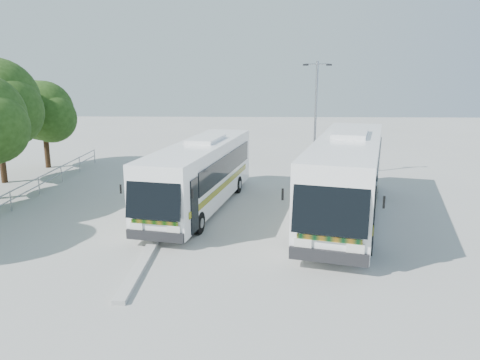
{
  "coord_description": "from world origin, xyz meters",
  "views": [
    {
      "loc": [
        1.54,
        -18.07,
        6.55
      ],
      "look_at": [
        0.94,
        2.31,
        1.77
      ],
      "focal_mm": 35.0,
      "sensor_mm": 36.0,
      "label": 1
    }
  ],
  "objects_px": {
    "coach_main": "(201,173)",
    "coach_adjacent": "(347,175)",
    "lamppost": "(316,115)",
    "tree_far_e": "(44,111)"
  },
  "relations": [
    {
      "from": "tree_far_e",
      "to": "lamppost",
      "type": "relative_size",
      "value": 0.83
    },
    {
      "from": "coach_adjacent",
      "to": "lamppost",
      "type": "height_order",
      "value": "lamppost"
    },
    {
      "from": "coach_main",
      "to": "coach_adjacent",
      "type": "distance_m",
      "value": 6.87
    },
    {
      "from": "tree_far_e",
      "to": "coach_adjacent",
      "type": "bearing_deg",
      "value": -30.25
    },
    {
      "from": "coach_main",
      "to": "lamppost",
      "type": "distance_m",
      "value": 9.55
    },
    {
      "from": "coach_main",
      "to": "coach_adjacent",
      "type": "height_order",
      "value": "coach_adjacent"
    },
    {
      "from": "tree_far_e",
      "to": "lamppost",
      "type": "distance_m",
      "value": 18.12
    },
    {
      "from": "coach_main",
      "to": "lamppost",
      "type": "xyz_separation_m",
      "value": [
        6.31,
        6.82,
        2.19
      ]
    },
    {
      "from": "tree_far_e",
      "to": "coach_adjacent",
      "type": "xyz_separation_m",
      "value": [
        18.37,
        -10.71,
        -1.9
      ]
    },
    {
      "from": "coach_main",
      "to": "coach_adjacent",
      "type": "relative_size",
      "value": 0.88
    }
  ]
}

